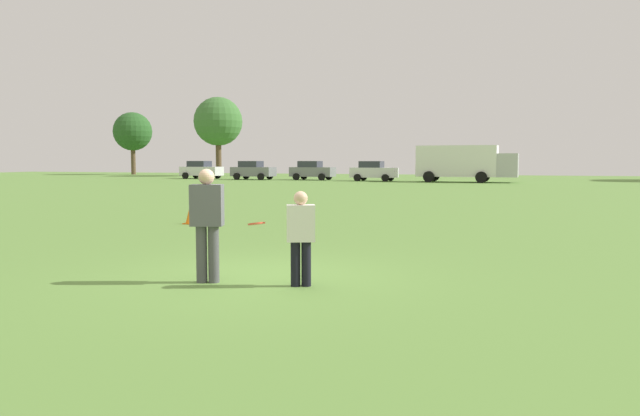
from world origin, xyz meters
name	(u,v)px	position (x,y,z in m)	size (l,w,h in m)	color
ground_plane	(256,277)	(0.00, 0.00, 0.00)	(140.11, 140.11, 0.00)	#608C3D
player_thrower	(207,219)	(-0.55, -0.64, 1.03)	(0.56, 0.42, 1.82)	#4C4C51
player_defender	(301,233)	(0.96, -0.46, 0.83)	(0.50, 0.39, 1.48)	black
frisbee	(256,224)	(0.32, -0.69, 0.98)	(0.27, 0.27, 0.09)	#E54C33
traffic_cone	(189,216)	(-5.29, 7.09, 0.23)	(0.32, 0.32, 0.48)	#D8590C
parked_car_near_left	(201,170)	(-26.21, 46.15, 0.92)	(4.29, 2.39, 1.82)	silver
parked_car_mid_left	(253,170)	(-20.03, 45.19, 0.92)	(4.29, 2.39, 1.82)	slate
parked_car_center	(312,170)	(-14.18, 46.02, 0.92)	(4.29, 2.39, 1.82)	slate
parked_car_mid_right	(374,171)	(-7.91, 45.01, 0.92)	(4.29, 2.39, 1.82)	silver
box_truck	(464,162)	(0.23, 44.63, 1.75)	(8.62, 3.30, 3.18)	white
tree_west_oak	(133,132)	(-43.24, 59.12, 5.59)	(5.01, 5.01, 8.13)	brown
tree_west_maple	(218,122)	(-29.30, 56.16, 6.46)	(5.78, 5.78, 9.39)	brown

